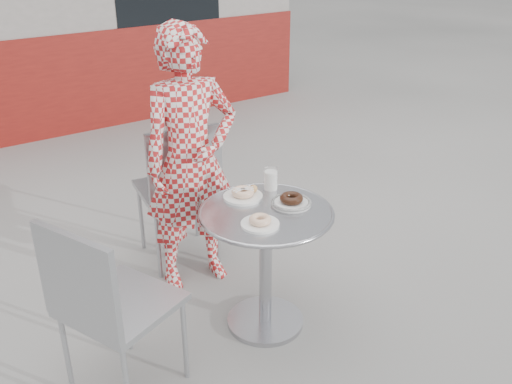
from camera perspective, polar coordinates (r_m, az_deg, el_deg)
ground at (r=3.21m, az=0.05°, el=-12.90°), size 60.00×60.00×0.00m
bistro_table at (r=2.91m, az=1.00°, el=-4.86°), size 0.68×0.68×0.69m
chair_far at (r=3.66m, az=-7.74°, el=-2.48°), size 0.51×0.52×0.94m
chair_left at (r=2.72m, az=-13.12°, el=-14.15°), size 0.57×0.57×0.92m
seated_person at (r=3.23m, az=-6.52°, el=3.08°), size 0.60×0.43×1.53m
plate_far at (r=2.96m, az=-1.26°, el=-0.18°), size 0.21×0.21×0.05m
plate_near at (r=2.69m, az=0.41°, el=-3.01°), size 0.18×0.18×0.05m
plate_checker at (r=2.89m, az=3.55°, el=-0.92°), size 0.21×0.21×0.05m
milk_cup at (r=3.04m, az=1.49°, el=1.29°), size 0.08×0.08×0.12m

